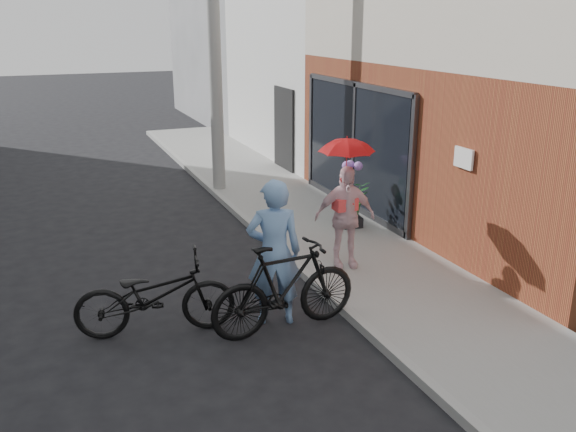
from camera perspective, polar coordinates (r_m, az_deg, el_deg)
ground at (r=8.26m, az=-1.82°, el=-9.15°), size 80.00×80.00×0.00m
sidewalk at (r=10.71m, az=4.87°, el=-2.33°), size 2.20×24.00×0.12m
curb at (r=10.25m, az=-0.90°, el=-3.21°), size 0.12×24.00×0.12m
plaster_building at (r=18.66m, az=9.42°, el=16.95°), size 8.00×6.00×7.00m
east_building_far at (r=24.89m, az=0.55°, el=17.39°), size 8.00×8.00×7.00m
utility_pole at (r=13.40m, az=-6.95°, el=16.73°), size 0.28×0.28×7.00m
officer at (r=7.69m, az=-1.31°, el=-3.44°), size 0.80×0.64×1.92m
bike_left at (r=7.75m, az=-12.34°, el=-7.27°), size 2.05×1.03×1.03m
bike_right at (r=7.61m, az=-0.31°, el=-6.71°), size 1.99×0.68×1.18m
kimono_woman at (r=9.24m, az=5.33°, el=-0.09°), size 0.99×0.58×1.58m
parasol at (r=8.96m, az=5.54°, el=6.84°), size 0.79×0.79×0.69m
planter at (r=11.27m, az=5.90°, el=-0.49°), size 0.40×0.40×0.19m
potted_plant at (r=11.14m, az=5.97°, el=1.63°), size 0.61×0.53×0.68m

